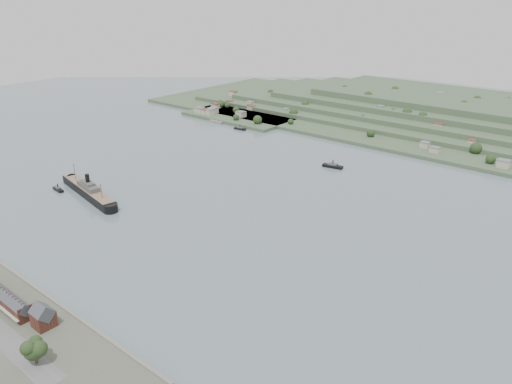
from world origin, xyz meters
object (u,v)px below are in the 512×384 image
Objects in this scene: terrace_row at (2,295)px; tugboat at (58,189)px; gabled_building at (43,316)px; fig_tree at (33,349)px; steamship at (87,190)px.

terrace_row is 3.81× the size of tugboat.
gabled_building reaches higher than fig_tree.
gabled_building reaches higher than tugboat.
terrace_row is at bearing -48.72° from steamship.
gabled_building is at bearing -39.21° from steamship.
terrace_row is 162.33m from steamship.
gabled_building is 0.14× the size of steamship.
steamship is at bearing 140.79° from gabled_building.
fig_tree is at bearing -32.24° from tugboat.
terrace_row is at bearing 167.94° from fig_tree.
tugboat is 1.04× the size of fig_tree.
steamship reaches higher than terrace_row.
terrace_row reaches higher than tugboat.
gabled_building is 1.00× the size of fig_tree.
terrace_row is 62.40m from fig_tree.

